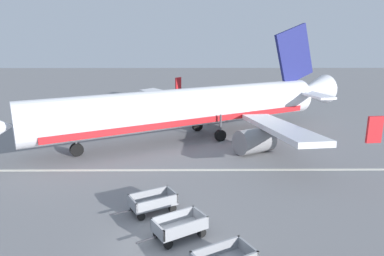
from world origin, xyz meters
TOP-DOWN VIEW (x-y plane):
  - ground_plane at (0.00, 0.00)m, footprint 220.00×220.00m
  - apron_stripe at (0.00, 9.62)m, footprint 120.00×0.36m
  - airplane at (1.84, 18.57)m, footprint 34.53×28.67m
  - baggage_cart_third_in_row at (0.71, 0.50)m, footprint 3.41×2.50m
  - baggage_cart_fourth_in_row at (-0.86, 3.12)m, footprint 3.46×2.44m

SIDE VIEW (x-z plane):
  - ground_plane at x=0.00m, z-range 0.00..0.00m
  - apron_stripe at x=0.00m, z-range 0.00..0.01m
  - baggage_cart_third_in_row at x=0.71m, z-range 0.07..1.14m
  - baggage_cart_fourth_in_row at x=-0.86m, z-range 0.07..1.14m
  - airplane at x=1.84m, z-range -2.62..8.72m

